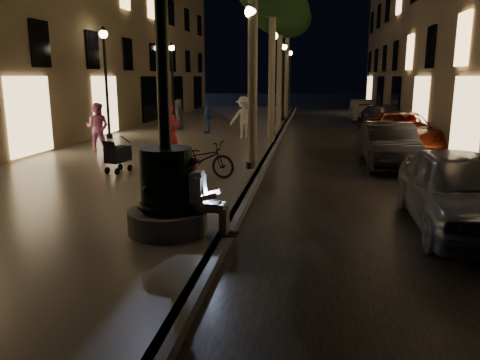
% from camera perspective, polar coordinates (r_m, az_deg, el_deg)
% --- Properties ---
extents(ground, '(120.00, 120.00, 0.00)m').
position_cam_1_polar(ground, '(20.88, 4.55, 4.51)').
color(ground, black).
rests_on(ground, ground).
extents(cobble_lane, '(6.00, 45.00, 0.02)m').
position_cam_1_polar(cobble_lane, '(20.88, 12.81, 4.27)').
color(cobble_lane, black).
rests_on(cobble_lane, ground).
extents(promenade, '(8.00, 45.00, 0.20)m').
position_cam_1_polar(promenade, '(21.51, -6.17, 4.98)').
color(promenade, slate).
rests_on(promenade, ground).
extents(curb_strip, '(0.25, 45.00, 0.20)m').
position_cam_1_polar(curb_strip, '(20.86, 4.56, 4.78)').
color(curb_strip, '#59595B').
rests_on(curb_strip, ground).
extents(fountain_lamppost, '(1.40, 1.40, 5.21)m').
position_cam_1_polar(fountain_lamppost, '(8.18, -8.97, 0.49)').
color(fountain_lamppost, '#59595B').
rests_on(fountain_lamppost, promenade).
extents(seated_man_laptop, '(0.98, 0.33, 1.35)m').
position_cam_1_polar(seated_man_laptop, '(8.09, -4.75, -1.71)').
color(seated_man_laptop, tan).
rests_on(seated_man_laptop, promenade).
extents(tree_third, '(3.00, 3.00, 7.20)m').
position_cam_1_polar(tree_third, '(25.89, 4.95, 19.67)').
color(tree_third, '#6B604C').
rests_on(tree_third, promenade).
extents(tree_far, '(3.00, 3.00, 7.50)m').
position_cam_1_polar(tree_far, '(31.87, 5.85, 18.83)').
color(tree_far, '#6B604C').
rests_on(tree_far, promenade).
extents(lamp_curb_a, '(0.36, 0.36, 4.81)m').
position_cam_1_polar(lamp_curb_a, '(13.74, 1.34, 13.94)').
color(lamp_curb_a, black).
rests_on(lamp_curb_a, promenade).
extents(lamp_curb_b, '(0.36, 0.36, 4.81)m').
position_cam_1_polar(lamp_curb_b, '(21.70, 4.09, 13.39)').
color(lamp_curb_b, black).
rests_on(lamp_curb_b, promenade).
extents(lamp_curb_c, '(0.36, 0.36, 4.81)m').
position_cam_1_polar(lamp_curb_c, '(29.68, 5.36, 13.13)').
color(lamp_curb_c, black).
rests_on(lamp_curb_c, promenade).
extents(lamp_curb_d, '(0.36, 0.36, 4.81)m').
position_cam_1_polar(lamp_curb_d, '(37.67, 6.09, 12.97)').
color(lamp_curb_d, black).
rests_on(lamp_curb_d, promenade).
extents(lamp_left_b, '(0.36, 0.36, 4.81)m').
position_cam_1_polar(lamp_left_b, '(21.53, -16.09, 12.95)').
color(lamp_left_b, black).
rests_on(lamp_left_b, promenade).
extents(lamp_left_c, '(0.36, 0.36, 4.81)m').
position_cam_1_polar(lamp_left_c, '(30.92, -8.25, 13.03)').
color(lamp_left_c, black).
rests_on(lamp_left_c, promenade).
extents(stroller, '(0.61, 1.03, 1.04)m').
position_cam_1_polar(stroller, '(13.75, -14.69, 3.02)').
color(stroller, black).
rests_on(stroller, promenade).
extents(car_front, '(1.90, 4.55, 1.54)m').
position_cam_1_polar(car_front, '(9.88, 25.17, -1.11)').
color(car_front, '#929499').
rests_on(car_front, ground).
extents(car_second, '(1.51, 4.31, 1.42)m').
position_cam_1_polar(car_second, '(16.02, 17.73, 4.09)').
color(car_second, black).
rests_on(car_second, ground).
extents(car_third, '(2.66, 5.59, 1.54)m').
position_cam_1_polar(car_third, '(19.29, 18.97, 5.52)').
color(car_third, maroon).
rests_on(car_third, ground).
extents(car_rear, '(2.16, 4.91, 1.40)m').
position_cam_1_polar(car_rear, '(25.61, 16.82, 7.08)').
color(car_rear, '#2D2D32').
rests_on(car_rear, ground).
extents(car_fifth, '(1.56, 4.25, 1.39)m').
position_cam_1_polar(car_fifth, '(32.31, 14.66, 8.21)').
color(car_fifth, '#9C9C97').
rests_on(car_fifth, ground).
extents(pedestrian_red, '(0.72, 0.81, 1.86)m').
position_cam_1_polar(pedestrian_red, '(15.24, -8.43, 5.73)').
color(pedestrian_red, red).
rests_on(pedestrian_red, promenade).
extents(pedestrian_pink, '(0.89, 0.71, 1.76)m').
position_cam_1_polar(pedestrian_pink, '(17.97, -16.97, 6.19)').
color(pedestrian_pink, pink).
rests_on(pedestrian_pink, promenade).
extents(pedestrian_white, '(1.33, 0.99, 1.84)m').
position_cam_1_polar(pedestrian_white, '(20.89, 0.46, 7.64)').
color(pedestrian_white, white).
rests_on(pedestrian_white, promenade).
extents(pedestrian_blue, '(0.74, 1.06, 1.67)m').
position_cam_1_polar(pedestrian_blue, '(22.74, -3.97, 7.80)').
color(pedestrian_blue, '#295299').
rests_on(pedestrian_blue, promenade).
extents(pedestrian_dark, '(0.59, 0.82, 1.56)m').
position_cam_1_polar(pedestrian_dark, '(24.59, -7.47, 7.95)').
color(pedestrian_dark, '#313035').
rests_on(pedestrian_dark, promenade).
extents(bicycle, '(2.00, 1.10, 1.00)m').
position_cam_1_polar(bicycle, '(12.82, -4.62, 2.61)').
color(bicycle, black).
rests_on(bicycle, promenade).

